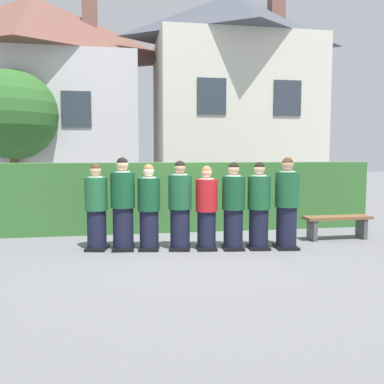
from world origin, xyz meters
name	(u,v)px	position (x,y,z in m)	size (l,w,h in m)	color
ground_plane	(192,249)	(0.00, 0.00, 0.00)	(60.00, 60.00, 0.00)	slate
student_front_row_0	(96,209)	(-1.71, 0.25, 0.75)	(0.45, 0.51, 1.57)	black
student_front_row_1	(123,206)	(-1.24, 0.17, 0.80)	(0.44, 0.51, 1.68)	black
student_front_row_2	(149,209)	(-0.77, 0.09, 0.74)	(0.42, 0.52, 1.56)	black
student_front_row_3	(180,207)	(-0.22, 0.02, 0.77)	(0.46, 0.55, 1.62)	black
student_in_red_blazer	(207,210)	(0.26, -0.06, 0.73)	(0.40, 0.50, 1.53)	black
student_front_row_5	(233,208)	(0.74, -0.13, 0.76)	(0.42, 0.49, 1.59)	black
student_front_row_6	(259,208)	(1.21, -0.17, 0.76)	(0.41, 0.49, 1.59)	black
student_front_row_7	(287,205)	(1.72, -0.24, 0.80)	(0.44, 0.52, 1.68)	black
hedge	(177,196)	(0.00, 1.97, 0.77)	(8.97, 0.70, 1.54)	#33662D
school_building_main	(235,98)	(2.74, 7.03, 3.71)	(5.73, 3.79, 7.25)	beige
school_building_annex	(35,99)	(-4.11, 8.01, 3.64)	(7.30, 4.09, 7.09)	silver
oak_tree_left	(13,115)	(-4.39, 5.90, 2.89)	(2.65, 2.65, 4.22)	brown
wooden_bench	(337,222)	(3.06, 0.35, 0.35)	(1.41, 0.39, 0.48)	brown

